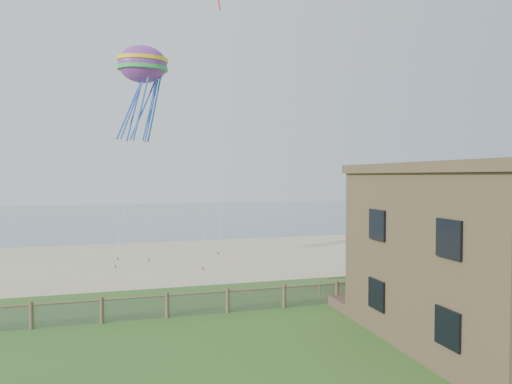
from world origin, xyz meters
TOP-DOWN VIEW (x-y plane):
  - ground at (0.00, 0.00)m, footprint 160.00×160.00m
  - sand_beach at (0.00, 22.00)m, footprint 72.00×20.00m
  - ocean at (0.00, 66.00)m, footprint 160.00×68.00m
  - chainlink_fence at (0.00, 6.00)m, footprint 36.20×0.20m
  - motel_deck at (13.00, 5.00)m, footprint 15.00×2.00m
  - picnic_table at (6.87, 2.65)m, footprint 2.09×1.60m
  - octopus_kite at (-3.70, 16.24)m, footprint 3.68×2.80m

SIDE VIEW (x-z plane):
  - ground at x=0.00m, z-range 0.00..0.00m
  - ocean at x=0.00m, z-range -0.01..0.01m
  - sand_beach at x=0.00m, z-range -0.01..0.01m
  - motel_deck at x=13.00m, z-range 0.00..0.50m
  - picnic_table at x=6.87m, z-range 0.00..0.86m
  - chainlink_fence at x=0.00m, z-range -0.07..1.18m
  - octopus_kite at x=-3.70m, z-range 9.20..16.26m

